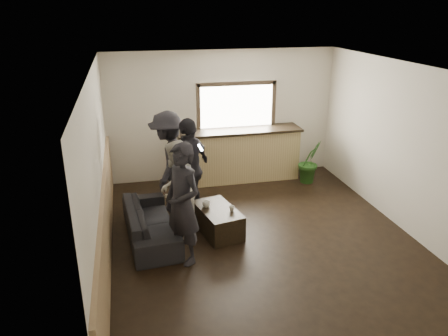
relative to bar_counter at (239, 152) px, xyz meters
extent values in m
cube|color=black|center=(-0.30, -2.70, -0.64)|extent=(5.00, 6.00, 0.01)
cube|color=silver|center=(-0.30, -2.70, 2.16)|extent=(5.00, 6.00, 0.01)
cube|color=beige|center=(-0.30, 0.30, 0.76)|extent=(5.00, 0.01, 2.80)
cube|color=beige|center=(-0.30, -5.70, 0.76)|extent=(5.00, 0.01, 2.80)
cube|color=beige|center=(-2.80, -2.70, 0.76)|extent=(0.01, 6.00, 2.80)
cube|color=beige|center=(2.20, -2.70, 0.76)|extent=(0.01, 6.00, 2.80)
cube|color=#A1815B|center=(-2.77, -2.70, -0.09)|extent=(0.06, 5.90, 1.10)
cube|color=tan|center=(0.00, -0.02, -0.09)|extent=(2.60, 0.60, 1.10)
cube|color=black|center=(0.00, -0.02, 0.48)|extent=(2.70, 0.68, 0.05)
cube|color=white|center=(0.00, 0.26, 0.96)|extent=(1.60, 0.06, 0.90)
cube|color=#3F3326|center=(0.00, 0.23, 1.45)|extent=(1.72, 0.08, 0.08)
cube|color=#3F3326|center=(-0.84, 0.23, 0.96)|extent=(0.08, 0.08, 1.06)
cube|color=#3F3326|center=(0.84, 0.23, 0.96)|extent=(0.08, 0.08, 1.06)
imported|color=black|center=(-2.09, -2.21, -0.36)|extent=(0.89, 1.96, 0.56)
cube|color=black|center=(-0.96, -2.29, -0.42)|extent=(0.76, 1.10, 0.45)
imported|color=silver|center=(-1.14, -2.18, -0.14)|extent=(0.18, 0.18, 0.10)
imported|color=silver|center=(-0.75, -2.42, -0.15)|extent=(0.13, 0.13, 0.09)
imported|color=#2D6623|center=(1.46, -0.52, -0.17)|extent=(0.63, 0.57, 0.95)
imported|color=black|center=(-1.64, -3.01, 0.29)|extent=(0.73, 0.81, 1.87)
cube|color=black|center=(-1.45, -2.90, 0.47)|extent=(0.12, 0.11, 0.12)
cube|color=white|center=(-1.45, -2.90, 0.48)|extent=(0.10, 0.09, 0.11)
imported|color=#B4AFA2|center=(-1.64, -2.24, 0.19)|extent=(0.92, 1.00, 1.67)
cube|color=black|center=(-1.44, -2.34, 0.39)|extent=(0.11, 0.10, 0.12)
cube|color=white|center=(-1.44, -2.35, 0.39)|extent=(0.10, 0.09, 0.11)
imported|color=black|center=(-1.64, -1.11, 0.30)|extent=(0.99, 1.35, 1.88)
cube|color=black|center=(-1.43, -1.17, 0.45)|extent=(0.11, 0.09, 0.12)
cube|color=white|center=(-1.43, -1.17, 0.46)|extent=(0.09, 0.08, 0.11)
imported|color=black|center=(-1.31, -1.59, 0.29)|extent=(1.06, 1.13, 1.86)
cube|color=black|center=(-1.15, -1.73, 0.72)|extent=(0.12, 0.11, 0.12)
cube|color=white|center=(-1.15, -1.74, 0.73)|extent=(0.10, 0.10, 0.11)
camera|label=1|loc=(-2.34, -8.78, 3.05)|focal=35.00mm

